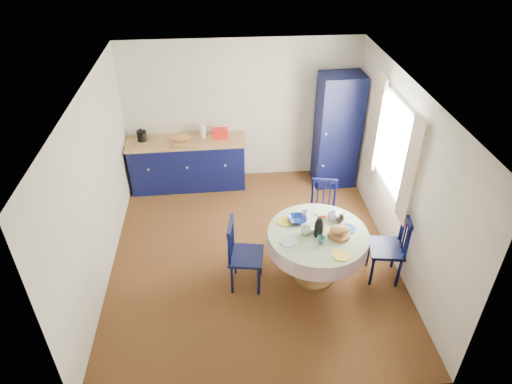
# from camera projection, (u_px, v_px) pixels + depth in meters

# --- Properties ---
(floor) EXTENTS (4.50, 4.50, 0.00)m
(floor) POSITION_uv_depth(u_px,v_px,m) (253.00, 254.00, 6.65)
(floor) COLOR black
(floor) RESTS_ON ground
(ceiling) EXTENTS (4.50, 4.50, 0.00)m
(ceiling) POSITION_uv_depth(u_px,v_px,m) (252.00, 91.00, 5.25)
(ceiling) COLOR white
(ceiling) RESTS_ON wall_back
(wall_back) EXTENTS (4.00, 0.02, 2.50)m
(wall_back) POSITION_uv_depth(u_px,v_px,m) (242.00, 112.00, 7.81)
(wall_back) COLOR beige
(wall_back) RESTS_ON floor
(wall_left) EXTENTS (0.02, 4.50, 2.50)m
(wall_left) POSITION_uv_depth(u_px,v_px,m) (96.00, 190.00, 5.81)
(wall_left) COLOR beige
(wall_left) RESTS_ON floor
(wall_right) EXTENTS (0.02, 4.50, 2.50)m
(wall_right) POSITION_uv_depth(u_px,v_px,m) (401.00, 175.00, 6.09)
(wall_right) COLOR beige
(wall_right) RESTS_ON floor
(window) EXTENTS (0.10, 1.74, 1.45)m
(window) POSITION_uv_depth(u_px,v_px,m) (394.00, 147.00, 6.18)
(window) COLOR white
(window) RESTS_ON wall_right
(kitchen_counter) EXTENTS (2.02, 0.67, 1.13)m
(kitchen_counter) POSITION_uv_depth(u_px,v_px,m) (188.00, 162.00, 7.94)
(kitchen_counter) COLOR black
(kitchen_counter) RESTS_ON floor
(pantry_cabinet) EXTENTS (0.73, 0.53, 2.00)m
(pantry_cabinet) POSITION_uv_depth(u_px,v_px,m) (337.00, 132.00, 7.73)
(pantry_cabinet) COLOR black
(pantry_cabinet) RESTS_ON floor
(dining_table) EXTENTS (1.30, 1.30, 1.06)m
(dining_table) POSITION_uv_depth(u_px,v_px,m) (318.00, 240.00, 5.89)
(dining_table) COLOR brown
(dining_table) RESTS_ON floor
(chair_left) EXTENTS (0.50, 0.51, 1.01)m
(chair_left) POSITION_uv_depth(u_px,v_px,m) (243.00, 254.00, 5.89)
(chair_left) COLOR black
(chair_left) RESTS_ON floor
(chair_far) EXTENTS (0.48, 0.47, 0.92)m
(chair_far) POSITION_uv_depth(u_px,v_px,m) (323.00, 209.00, 6.79)
(chair_far) COLOR black
(chair_far) RESTS_ON floor
(chair_right) EXTENTS (0.51, 0.52, 1.02)m
(chair_right) POSITION_uv_depth(u_px,v_px,m) (390.00, 247.00, 6.00)
(chair_right) COLOR black
(chair_right) RESTS_ON floor
(mug_a) EXTENTS (0.13, 0.13, 0.10)m
(mug_a) POSITION_uv_depth(u_px,v_px,m) (306.00, 231.00, 5.78)
(mug_a) COLOR silver
(mug_a) RESTS_ON dining_table
(mug_b) EXTENTS (0.10, 0.10, 0.09)m
(mug_b) POSITION_uv_depth(u_px,v_px,m) (321.00, 240.00, 5.63)
(mug_b) COLOR #2F7374
(mug_b) RESTS_ON dining_table
(mug_c) EXTENTS (0.12, 0.12, 0.09)m
(mug_c) POSITION_uv_depth(u_px,v_px,m) (339.00, 219.00, 5.99)
(mug_c) COLOR black
(mug_c) RESTS_ON dining_table
(mug_d) EXTENTS (0.09, 0.09, 0.09)m
(mug_d) POSITION_uv_depth(u_px,v_px,m) (304.00, 214.00, 6.09)
(mug_d) COLOR silver
(mug_d) RESTS_ON dining_table
(cobalt_bowl) EXTENTS (0.25, 0.25, 0.06)m
(cobalt_bowl) POSITION_uv_depth(u_px,v_px,m) (297.00, 220.00, 6.00)
(cobalt_bowl) COLOR navy
(cobalt_bowl) RESTS_ON dining_table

